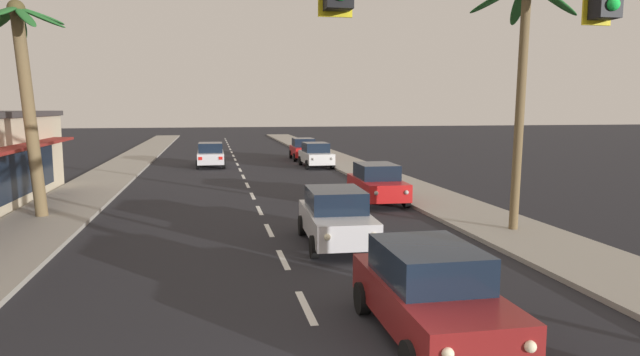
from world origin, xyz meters
TOP-DOWN VIEW (x-y plane):
  - sidewalk_right at (7.80, 20.00)m, footprint 3.20×110.00m
  - sidewalk_left at (-7.80, 20.00)m, footprint 3.20×110.00m
  - lane_markings at (0.41, 19.84)m, footprint 4.28×87.04m
  - traffic_signal_mast at (3.30, -0.16)m, footprint 10.89×0.41m
  - sedan_lead_at_stop_bar at (1.91, 2.24)m, footprint 1.97×4.46m
  - sedan_third_in_queue at (1.78, 9.26)m, footprint 2.10×4.51m
  - sedan_oncoming_far at (-1.89, 32.44)m, footprint 1.95×4.45m
  - sedan_parked_nearest_kerb at (5.19, 16.20)m, footprint 2.06×4.50m
  - sedan_parked_mid_kerb at (5.27, 30.92)m, footprint 1.97×4.46m
  - sedan_parked_far_kerb at (5.33, 36.48)m, footprint 2.05×4.49m
  - palm_left_second at (-8.34, 15.00)m, footprint 3.44×3.29m
  - palm_right_second at (7.95, 9.64)m, footprint 4.48×4.39m

SIDE VIEW (x-z plane):
  - lane_markings at x=0.41m, z-range 0.00..0.01m
  - sidewalk_right at x=7.80m, z-range 0.00..0.14m
  - sidewalk_left at x=-7.80m, z-range 0.00..0.14m
  - sedan_lead_at_stop_bar at x=1.91m, z-range 0.01..1.69m
  - sedan_third_in_queue at x=1.78m, z-range 0.01..1.69m
  - sedan_oncoming_far at x=-1.89m, z-range 0.01..1.69m
  - sedan_parked_nearest_kerb at x=5.19m, z-range 0.01..1.69m
  - sedan_parked_mid_kerb at x=5.27m, z-range 0.01..1.69m
  - sedan_parked_far_kerb at x=5.33m, z-range 0.01..1.69m
  - traffic_signal_mast at x=3.30m, z-range 1.59..8.53m
  - palm_left_second at x=-8.34m, z-range 1.32..9.19m
  - palm_right_second at x=7.95m, z-range 2.09..10.38m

